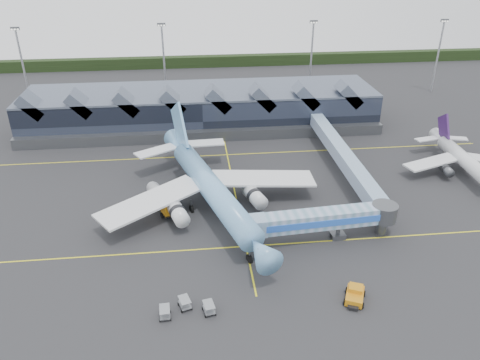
{
  "coord_description": "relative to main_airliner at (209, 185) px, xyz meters",
  "views": [
    {
      "loc": [
        -7.85,
        -69.83,
        45.0
      ],
      "look_at": [
        0.53,
        5.77,
        5.0
      ],
      "focal_mm": 35.0,
      "sensor_mm": 36.0,
      "label": 1
    }
  ],
  "objects": [
    {
      "name": "tree_line_far",
      "position": [
        5.17,
        104.92,
        -2.57
      ],
      "size": [
        260.0,
        4.0,
        4.0
      ],
      "primitive_type": "cube",
      "color": "black",
      "rests_on": "ground"
    },
    {
      "name": "light_masts",
      "position": [
        26.17,
        57.72,
        7.92
      ],
      "size": [
        132.4,
        42.56,
        22.45
      ],
      "color": "#92949A",
      "rests_on": "ground"
    },
    {
      "name": "terminal",
      "position": [
        0.1,
        42.27,
        0.31
      ],
      "size": [
        90.0,
        22.25,
        12.52
      ],
      "color": "black",
      "rests_on": "ground"
    },
    {
      "name": "regional_jet",
      "position": [
        53.95,
        8.49,
        -1.45
      ],
      "size": [
        26.24,
        28.56,
        9.82
      ],
      "rotation": [
        0.0,
        0.0,
        -0.04
      ],
      "color": "silver",
      "rests_on": "ground"
    },
    {
      "name": "jet_bridge",
      "position": [
        19.62,
        -12.38,
        -0.68
      ],
      "size": [
        24.97,
        5.44,
        5.63
      ],
      "rotation": [
        0.0,
        0.0,
        0.08
      ],
      "color": "#6995AF",
      "rests_on": "ground"
    },
    {
      "name": "taxi_stripes",
      "position": [
        5.17,
        4.92,
        -4.56
      ],
      "size": [
        120.0,
        60.0,
        0.01
      ],
      "color": "yellow",
      "rests_on": "ground"
    },
    {
      "name": "ground",
      "position": [
        5.17,
        -5.08,
        -4.57
      ],
      "size": [
        260.0,
        260.0,
        0.0
      ],
      "primitive_type": "plane",
      "color": "#242427",
      "rests_on": "ground"
    },
    {
      "name": "fuel_truck",
      "position": [
        -8.93,
        0.86,
        -2.61
      ],
      "size": [
        6.33,
        10.14,
        3.49
      ],
      "rotation": [
        0.0,
        0.0,
        0.42
      ],
      "color": "black",
      "rests_on": "ground"
    },
    {
      "name": "pushback_tug",
      "position": [
        18.61,
        -27.19,
        -3.72
      ],
      "size": [
        3.85,
        4.69,
        1.89
      ],
      "rotation": [
        0.0,
        0.0,
        -0.42
      ],
      "color": "#C77C12",
      "rests_on": "ground"
    },
    {
      "name": "baggage_carts",
      "position": [
        -4.61,
        -27.07,
        -3.74
      ],
      "size": [
        7.43,
        3.81,
        1.48
      ],
      "rotation": [
        0.0,
        0.0,
        0.2
      ],
      "color": "#919499",
      "rests_on": "ground"
    },
    {
      "name": "main_airliner",
      "position": [
        0.0,
        0.0,
        0.0
      ],
      "size": [
        40.28,
        47.38,
        15.54
      ],
      "rotation": [
        0.0,
        0.0,
        0.3
      ],
      "color": "#75C4ED",
      "rests_on": "ground"
    }
  ]
}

